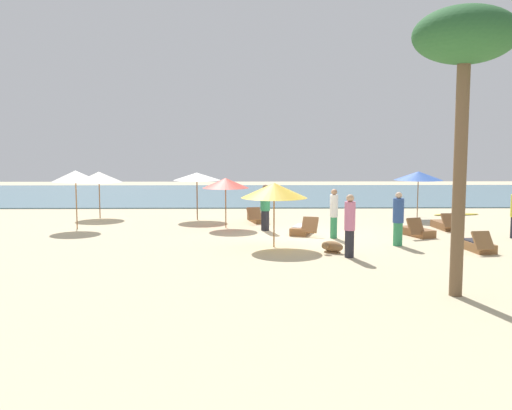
{
  "coord_description": "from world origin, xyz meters",
  "views": [
    {
      "loc": [
        -2.12,
        -20.74,
        3.4
      ],
      "look_at": [
        -1.79,
        0.57,
        1.1
      ],
      "focal_mm": 40.57,
      "sensor_mm": 36.0,
      "label": 1
    }
  ],
  "objects_px": {
    "umbrella_4": "(99,177)",
    "person_3": "(334,213)",
    "person_2": "(265,208)",
    "person_4": "(398,219)",
    "umbrella_5": "(226,183)",
    "lounger_4": "(258,218)",
    "palm_2": "(465,45)",
    "umbrella_0": "(76,176)",
    "surfboard": "(456,214)",
    "lounger_3": "(477,245)",
    "dog": "(332,246)",
    "lounger_1": "(303,229)",
    "lounger_2": "(416,231)",
    "lounger_5": "(445,225)",
    "umbrella_6": "(197,177)",
    "umbrella_2": "(274,190)",
    "person_0": "(350,225)",
    "umbrella_3": "(418,176)"
  },
  "relations": [
    {
      "from": "lounger_3",
      "to": "palm_2",
      "type": "bearing_deg",
      "value": -116.02
    },
    {
      "from": "umbrella_2",
      "to": "person_3",
      "type": "distance_m",
      "value": 2.95
    },
    {
      "from": "palm_2",
      "to": "lounger_5",
      "type": "bearing_deg",
      "value": 72.23
    },
    {
      "from": "lounger_2",
      "to": "surfboard",
      "type": "height_order",
      "value": "lounger_2"
    },
    {
      "from": "lounger_4",
      "to": "palm_2",
      "type": "bearing_deg",
      "value": -70.91
    },
    {
      "from": "umbrella_0",
      "to": "dog",
      "type": "bearing_deg",
      "value": -28.93
    },
    {
      "from": "umbrella_3",
      "to": "lounger_1",
      "type": "distance_m",
      "value": 7.28
    },
    {
      "from": "umbrella_5",
      "to": "person_3",
      "type": "height_order",
      "value": "umbrella_5"
    },
    {
      "from": "umbrella_3",
      "to": "umbrella_5",
      "type": "bearing_deg",
      "value": -162.52
    },
    {
      "from": "umbrella_6",
      "to": "surfboard",
      "type": "bearing_deg",
      "value": 6.54
    },
    {
      "from": "umbrella_0",
      "to": "lounger_3",
      "type": "xyz_separation_m",
      "value": [
        14.02,
        -4.9,
        -1.92
      ]
    },
    {
      "from": "umbrella_0",
      "to": "umbrella_4",
      "type": "relative_size",
      "value": 1.11
    },
    {
      "from": "umbrella_4",
      "to": "person_4",
      "type": "relative_size",
      "value": 1.17
    },
    {
      "from": "umbrella_0",
      "to": "lounger_1",
      "type": "bearing_deg",
      "value": -9.15
    },
    {
      "from": "umbrella_4",
      "to": "umbrella_6",
      "type": "bearing_deg",
      "value": -8.63
    },
    {
      "from": "umbrella_2",
      "to": "surfboard",
      "type": "bearing_deg",
      "value": 42.44
    },
    {
      "from": "person_3",
      "to": "lounger_3",
      "type": "bearing_deg",
      "value": -30.55
    },
    {
      "from": "lounger_3",
      "to": "person_0",
      "type": "distance_m",
      "value": 4.41
    },
    {
      "from": "umbrella_6",
      "to": "lounger_2",
      "type": "bearing_deg",
      "value": -29.25
    },
    {
      "from": "surfboard",
      "to": "lounger_4",
      "type": "bearing_deg",
      "value": -166.87
    },
    {
      "from": "umbrella_2",
      "to": "person_0",
      "type": "distance_m",
      "value": 2.93
    },
    {
      "from": "umbrella_0",
      "to": "person_3",
      "type": "relative_size",
      "value": 1.31
    },
    {
      "from": "lounger_1",
      "to": "umbrella_4",
      "type": "bearing_deg",
      "value": 151.24
    },
    {
      "from": "lounger_1",
      "to": "lounger_2",
      "type": "bearing_deg",
      "value": -7.92
    },
    {
      "from": "lounger_1",
      "to": "lounger_3",
      "type": "height_order",
      "value": "lounger_1"
    },
    {
      "from": "lounger_1",
      "to": "person_2",
      "type": "height_order",
      "value": "person_2"
    },
    {
      "from": "lounger_3",
      "to": "surfboard",
      "type": "bearing_deg",
      "value": 73.77
    },
    {
      "from": "lounger_3",
      "to": "palm_2",
      "type": "xyz_separation_m",
      "value": [
        -2.61,
        -5.35,
        5.31
      ]
    },
    {
      "from": "umbrella_3",
      "to": "person_0",
      "type": "height_order",
      "value": "umbrella_3"
    },
    {
      "from": "person_4",
      "to": "lounger_5",
      "type": "bearing_deg",
      "value": 52.03
    },
    {
      "from": "person_2",
      "to": "lounger_2",
      "type": "bearing_deg",
      "value": -14.71
    },
    {
      "from": "umbrella_0",
      "to": "surfboard",
      "type": "bearing_deg",
      "value": 13.87
    },
    {
      "from": "umbrella_2",
      "to": "umbrella_3",
      "type": "bearing_deg",
      "value": 46.01
    },
    {
      "from": "person_0",
      "to": "umbrella_4",
      "type": "bearing_deg",
      "value": 136.36
    },
    {
      "from": "lounger_1",
      "to": "surfboard",
      "type": "bearing_deg",
      "value": 35.31
    },
    {
      "from": "person_2",
      "to": "person_4",
      "type": "relative_size",
      "value": 1.0
    },
    {
      "from": "umbrella_5",
      "to": "lounger_5",
      "type": "distance_m",
      "value": 8.87
    },
    {
      "from": "lounger_2",
      "to": "lounger_4",
      "type": "bearing_deg",
      "value": 145.84
    },
    {
      "from": "lounger_3",
      "to": "dog",
      "type": "height_order",
      "value": "lounger_3"
    },
    {
      "from": "umbrella_3",
      "to": "lounger_5",
      "type": "distance_m",
      "value": 3.67
    },
    {
      "from": "lounger_4",
      "to": "person_4",
      "type": "distance_m",
      "value": 7.45
    },
    {
      "from": "umbrella_6",
      "to": "person_4",
      "type": "distance_m",
      "value": 9.88
    },
    {
      "from": "lounger_4",
      "to": "person_0",
      "type": "bearing_deg",
      "value": -71.61
    },
    {
      "from": "lounger_3",
      "to": "lounger_5",
      "type": "relative_size",
      "value": 1.0
    },
    {
      "from": "person_3",
      "to": "umbrella_5",
      "type": "bearing_deg",
      "value": 146.08
    },
    {
      "from": "umbrella_5",
      "to": "person_4",
      "type": "relative_size",
      "value": 1.12
    },
    {
      "from": "umbrella_4",
      "to": "person_3",
      "type": "height_order",
      "value": "umbrella_4"
    },
    {
      "from": "umbrella_5",
      "to": "lounger_1",
      "type": "height_order",
      "value": "umbrella_5"
    },
    {
      "from": "umbrella_4",
      "to": "umbrella_5",
      "type": "relative_size",
      "value": 1.05
    },
    {
      "from": "lounger_2",
      "to": "palm_2",
      "type": "xyz_separation_m",
      "value": [
        -1.54,
        -8.25,
        5.31
      ]
    }
  ]
}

